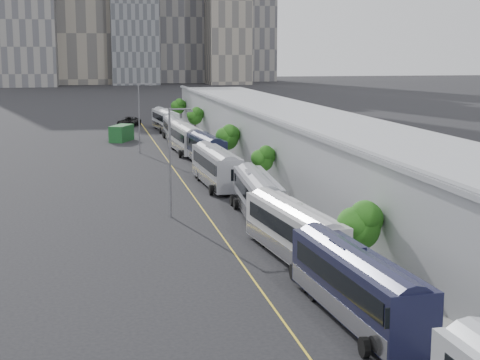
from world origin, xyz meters
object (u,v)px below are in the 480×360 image
object	(u,v)px
bus_2	(293,236)
bus_3	(257,199)
bus_4	(216,170)
bus_6	(185,141)
bus_7	(174,131)
bus_1	(356,291)
shipping_container	(122,133)
suv	(129,122)
bus_5	(204,151)
street_lamp_far	(140,113)
bus_8	(165,122)
street_lamp_near	(172,155)

from	to	relation	value
bus_2	bus_3	bearing A→B (deg)	82.23
bus_4	bus_6	xyz separation A→B (m)	(0.09, 26.32, -0.00)
bus_2	bus_7	xyz separation A→B (m)	(-0.46, 68.80, -0.06)
bus_1	shipping_container	bearing A→B (deg)	92.48
suv	bus_5	bearing A→B (deg)	-58.02
bus_3	bus_4	xyz separation A→B (m)	(-1.00, 14.98, 0.11)
bus_4	bus_7	size ratio (longest dim) A/B	1.09
bus_1	street_lamp_far	bearing A→B (deg)	92.05
shipping_container	bus_6	bearing A→B (deg)	-38.43
bus_4	shipping_container	distance (m)	42.34
bus_2	bus_7	world-z (taller)	bus_2
bus_3	bus_5	xyz separation A→B (m)	(0.08, 30.58, 0.05)
bus_1	bus_4	size ratio (longest dim) A/B	0.95
bus_3	bus_8	distance (m)	70.84
bus_2	bus_6	bearing A→B (deg)	84.63
bus_3	bus_2	bearing A→B (deg)	-87.89
bus_4	bus_7	xyz separation A→B (m)	(0.11, 40.82, -0.14)
bus_6	suv	world-z (taller)	bus_6
bus_2	shipping_container	size ratio (longest dim) A/B	2.40
bus_5	street_lamp_near	world-z (taller)	street_lamp_near
bus_6	street_lamp_far	distance (m)	7.24
bus_5	bus_7	xyz separation A→B (m)	(-0.97, 25.22, -0.08)
bus_3	bus_5	size ratio (longest dim) A/B	0.97
bus_2	bus_3	xyz separation A→B (m)	(0.43, 13.00, -0.02)
bus_5	bus_8	xyz separation A→B (m)	(-0.86, 40.26, -0.00)
bus_1	bus_2	size ratio (longest dim) A/B	0.99
bus_5	bus_8	distance (m)	40.27
bus_3	bus_1	bearing A→B (deg)	-86.84
bus_4	shipping_container	world-z (taller)	bus_4
bus_8	shipping_container	world-z (taller)	bus_8
bus_2	bus_3	world-z (taller)	bus_2
street_lamp_far	suv	distance (m)	38.03
street_lamp_far	bus_6	bearing A→B (deg)	-6.51
bus_6	bus_7	world-z (taller)	bus_6
bus_3	street_lamp_near	world-z (taller)	street_lamp_near
bus_4	street_lamp_near	size ratio (longest dim) A/B	1.47
bus_1	bus_8	size ratio (longest dim) A/B	0.98
bus_4	street_lamp_far	bearing A→B (deg)	100.27
bus_3	bus_8	size ratio (longest dim) A/B	0.97
bus_8	street_lamp_near	xyz separation A→B (m)	(-6.27, -69.61, 3.71)
bus_1	bus_2	bearing A→B (deg)	86.69
street_lamp_near	suv	world-z (taller)	street_lamp_near
bus_3	shipping_container	world-z (taller)	bus_3
street_lamp_far	shipping_container	size ratio (longest dim) A/B	1.77
bus_5	shipping_container	xyz separation A→B (m)	(-9.15, 25.96, -0.35)
bus_2	street_lamp_near	xyz separation A→B (m)	(-6.61, 14.23, 3.73)
bus_4	bus_8	bearing A→B (deg)	87.52
bus_1	bus_3	xyz separation A→B (m)	(0.37, 24.92, -0.02)
bus_7	suv	distance (m)	24.66
bus_6	shipping_container	world-z (taller)	bus_6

